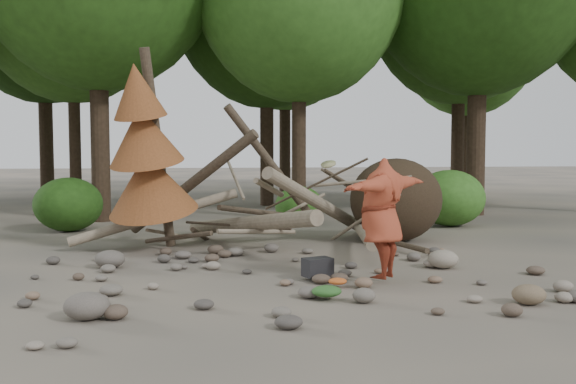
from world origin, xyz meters
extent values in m
plane|color=#514C44|center=(0.00, 0.00, 0.00)|extent=(120.00, 120.00, 0.00)
ellipsoid|color=#332619|center=(2.60, 4.30, 0.99)|extent=(2.20, 1.87, 1.98)
cylinder|color=gray|center=(-1.00, 3.70, 0.55)|extent=(2.61, 5.11, 1.08)
cylinder|color=gray|center=(0.80, 4.20, 0.90)|extent=(3.18, 3.71, 1.90)
cylinder|color=brown|center=(-2.20, 4.60, 1.40)|extent=(3.08, 1.91, 2.49)
cylinder|color=gray|center=(1.60, 3.50, 0.35)|extent=(1.13, 4.98, 0.43)
cylinder|color=brown|center=(-0.30, 4.80, 1.80)|extent=(2.39, 1.03, 2.89)
cylinder|color=gray|center=(-3.00, 4.00, 0.70)|extent=(3.71, 0.86, 1.20)
cylinder|color=#4C3F30|center=(-2.50, 3.50, 0.30)|extent=(1.52, 1.70, 0.49)
cylinder|color=gray|center=(0.20, 4.40, 0.80)|extent=(1.57, 0.85, 0.69)
cylinder|color=#4C3F30|center=(1.80, 4.90, 1.20)|extent=(1.92, 1.25, 1.10)
cylinder|color=gray|center=(-1.20, 4.20, 1.50)|extent=(0.37, 1.42, 0.85)
cylinder|color=#4C3F30|center=(2.20, 3.20, 0.15)|extent=(0.79, 2.54, 0.12)
cylinder|color=gray|center=(-0.80, 3.10, 0.45)|extent=(1.78, 1.11, 0.29)
cylinder|color=#4C3F30|center=(-2.90, 3.80, 2.20)|extent=(0.67, 1.13, 4.35)
cone|color=brown|center=(-3.06, 3.49, 1.50)|extent=(2.06, 2.13, 1.86)
cone|color=brown|center=(-3.16, 3.28, 2.50)|extent=(1.71, 1.78, 1.65)
cone|color=brown|center=(-3.26, 3.09, 3.40)|extent=(1.23, 1.30, 1.41)
cylinder|color=#38281C|center=(-5.00, 9.50, 4.48)|extent=(0.56, 0.56, 8.96)
cylinder|color=#38281C|center=(1.00, 9.20, 3.57)|extent=(0.44, 0.44, 7.14)
cylinder|color=#38281C|center=(7.00, 9.80, 4.72)|extent=(0.60, 0.60, 9.45)
cylinder|color=#38281C|center=(-6.50, 13.50, 3.78)|extent=(0.42, 0.42, 7.56)
cylinder|color=#38281C|center=(0.50, 14.20, 4.27)|extent=(0.52, 0.52, 8.54)
cylinder|color=#38281C|center=(8.00, 13.80, 4.06)|extent=(0.50, 0.50, 8.12)
cylinder|color=#38281C|center=(-9.00, 20.00, 4.83)|extent=(0.62, 0.62, 9.66)
cylinder|color=#38281C|center=(2.00, 20.50, 4.38)|extent=(0.54, 0.54, 8.75)
ellipsoid|color=#3A7324|center=(2.00, 20.50, 9.00)|extent=(8.00, 8.00, 10.00)
cylinder|color=#38281C|center=(11.00, 20.00, 3.92)|extent=(0.46, 0.46, 7.84)
ellipsoid|color=#2F611C|center=(11.00, 20.00, 8.06)|extent=(7.17, 7.17, 8.60)
ellipsoid|color=#234D14|center=(-5.50, 7.20, 0.72)|extent=(1.80, 1.80, 1.44)
ellipsoid|color=#2F611C|center=(0.80, 7.80, 0.56)|extent=(1.40, 1.40, 1.12)
ellipsoid|color=#3A7324|center=(5.00, 7.00, 0.80)|extent=(2.00, 2.00, 1.60)
imported|color=#9E3B23|center=(0.98, -0.19, 1.07)|extent=(2.20, 2.19, 1.99)
cylinder|color=#8B8958|center=(0.04, -0.40, 1.97)|extent=(0.29, 0.30, 0.15)
cube|color=black|center=(-0.03, 0.16, 0.16)|extent=(0.55, 0.46, 0.31)
ellipsoid|color=#2B5A24|center=(-0.15, -1.28, 0.08)|extent=(0.44, 0.37, 0.17)
ellipsoid|color=#BF5620|center=(0.18, -0.48, 0.05)|extent=(0.29, 0.24, 0.11)
ellipsoid|color=#625951|center=(-3.45, -1.91, 0.18)|extent=(0.60, 0.54, 0.36)
ellipsoid|color=brown|center=(2.66, -1.91, 0.14)|extent=(0.48, 0.43, 0.29)
ellipsoid|color=gray|center=(2.46, 0.88, 0.17)|extent=(0.57, 0.51, 0.34)
ellipsoid|color=#5E574F|center=(-3.67, 1.72, 0.17)|extent=(0.56, 0.50, 0.33)
camera|label=1|loc=(-1.93, -10.39, 2.24)|focal=40.00mm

